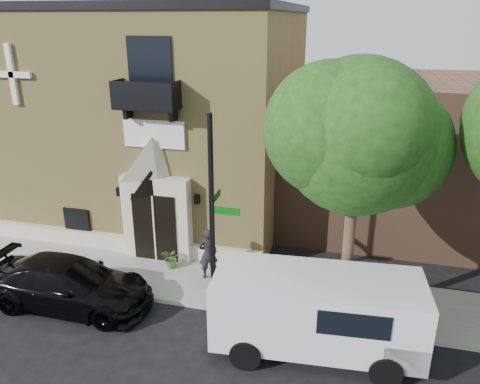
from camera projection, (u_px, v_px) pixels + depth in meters
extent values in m
plane|color=black|center=(154.00, 302.00, 15.32)|extent=(120.00, 120.00, 0.00)
cube|color=gray|center=(198.00, 281.00, 16.42)|extent=(42.00, 3.00, 0.15)
cube|color=tan|center=(160.00, 115.00, 21.72)|extent=(12.00, 10.00, 9.00)
cube|color=black|center=(154.00, 8.00, 20.09)|extent=(12.20, 10.20, 0.30)
cube|color=beige|center=(114.00, 241.00, 18.48)|extent=(12.00, 0.30, 0.60)
cube|color=beige|center=(157.00, 218.00, 17.44)|extent=(2.60, 0.55, 3.20)
pyramid|color=beige|center=(153.00, 157.00, 16.62)|extent=(2.60, 0.55, 1.50)
cube|color=black|center=(155.00, 228.00, 17.28)|extent=(1.70, 0.06, 2.60)
cube|color=beige|center=(154.00, 229.00, 17.25)|extent=(0.06, 0.04, 2.60)
cube|color=white|center=(154.00, 134.00, 16.51)|extent=(2.30, 0.10, 1.00)
cube|color=black|center=(147.00, 108.00, 15.81)|extent=(2.20, 0.90, 0.10)
cube|color=black|center=(141.00, 96.00, 15.26)|extent=(2.20, 0.06, 0.90)
cube|color=black|center=(118.00, 93.00, 15.90)|extent=(0.06, 0.90, 0.90)
cube|color=black|center=(176.00, 95.00, 15.41)|extent=(0.06, 0.90, 0.90)
cube|color=black|center=(150.00, 70.00, 15.77)|extent=(1.60, 0.08, 2.20)
cube|color=white|center=(12.00, 75.00, 17.13)|extent=(0.22, 0.14, 2.20)
cube|color=white|center=(12.00, 75.00, 17.13)|extent=(1.60, 0.14, 0.22)
cube|color=black|center=(77.00, 220.00, 18.68)|extent=(1.10, 0.10, 1.00)
cube|color=#CB3A00|center=(77.00, 220.00, 18.71)|extent=(0.85, 0.06, 0.75)
cube|color=black|center=(119.00, 192.00, 17.63)|extent=(0.18, 0.18, 0.32)
cube|color=black|center=(197.00, 199.00, 16.90)|extent=(0.18, 0.18, 0.32)
cylinder|color=#38281C|center=(347.00, 257.00, 13.53)|extent=(0.32, 0.32, 4.20)
sphere|color=#193A0F|center=(358.00, 136.00, 12.29)|extent=(4.20, 4.20, 4.20)
sphere|color=#193A0F|center=(388.00, 147.00, 12.47)|extent=(3.36, 3.36, 3.36)
sphere|color=#193A0F|center=(331.00, 129.00, 12.20)|extent=(3.57, 3.57, 3.57)
sphere|color=#193A0F|center=(367.00, 128.00, 11.46)|extent=(3.15, 3.15, 3.15)
imported|color=black|center=(69.00, 284.00, 14.91)|extent=(5.43, 2.26, 1.57)
cube|color=white|center=(317.00, 309.00, 12.68)|extent=(5.73, 2.65, 1.90)
cube|color=white|center=(400.00, 335.00, 12.50)|extent=(1.28, 2.31, 0.78)
cube|color=black|center=(422.00, 308.00, 12.12)|extent=(0.48, 1.92, 0.78)
cube|color=black|center=(354.00, 325.00, 11.36)|extent=(1.78, 0.18, 0.67)
cylinder|color=black|center=(245.00, 354.00, 12.32)|extent=(0.87, 0.34, 0.85)
cylinder|color=black|center=(257.00, 308.00, 14.27)|extent=(0.87, 0.34, 0.85)
cylinder|color=black|center=(386.00, 371.00, 11.73)|extent=(0.87, 0.34, 0.85)
cylinder|color=black|center=(378.00, 321.00, 13.68)|extent=(0.87, 0.34, 0.85)
cylinder|color=black|center=(212.00, 213.00, 14.19)|extent=(0.16, 0.16, 6.09)
cube|color=#06550C|center=(226.00, 211.00, 14.05)|extent=(0.86, 0.04, 0.22)
cube|color=#06550C|center=(216.00, 197.00, 14.48)|extent=(0.04, 0.86, 0.22)
cylinder|color=#BD1106|center=(315.00, 312.00, 14.47)|extent=(0.40, 0.40, 0.09)
cylinder|color=#BD1106|center=(315.00, 303.00, 14.35)|extent=(0.29, 0.29, 0.61)
sphere|color=#BD1106|center=(316.00, 293.00, 14.23)|extent=(0.29, 0.29, 0.29)
cylinder|color=#BD1106|center=(315.00, 301.00, 14.33)|extent=(0.50, 0.13, 0.13)
cube|color=#0E3314|center=(385.00, 301.00, 14.04)|extent=(2.01, 1.11, 1.23)
cube|color=black|center=(387.00, 282.00, 13.80)|extent=(2.06, 1.17, 0.13)
imported|color=#4C7236|center=(171.00, 258.00, 17.02)|extent=(0.85, 0.79, 0.76)
imported|color=black|center=(208.00, 253.00, 16.22)|extent=(0.81, 0.73, 1.85)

